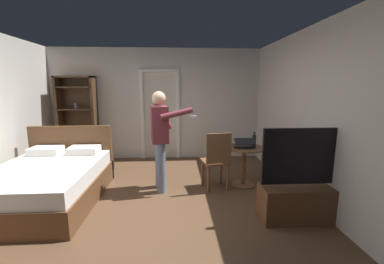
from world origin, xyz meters
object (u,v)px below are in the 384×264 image
at_px(bed, 49,181).
at_px(laptop, 243,145).
at_px(bookshelf, 78,117).
at_px(person_blue_shirt, 160,135).
at_px(side_table, 244,159).
at_px(tv_flatscreen, 307,194).
at_px(suitcase_dark, 96,165).
at_px(wooden_chair, 217,159).
at_px(bottle_on_table, 254,141).
at_px(suitcase_small, 98,163).

xyz_separation_m(bed, laptop, (3.08, 0.36, 0.45)).
xyz_separation_m(bookshelf, person_blue_shirt, (1.99, -1.78, -0.10)).
distance_m(bookshelf, laptop, 3.82).
bearing_deg(side_table, tv_flatscreen, -66.30).
xyz_separation_m(bookshelf, suitcase_dark, (0.60, -0.86, -0.89)).
bearing_deg(side_table, suitcase_dark, 163.52).
distance_m(laptop, suitcase_dark, 2.98).
bearing_deg(side_table, bookshelf, 153.61).
distance_m(wooden_chair, person_blue_shirt, 1.01).
relative_size(bookshelf, bottle_on_table, 7.08).
height_order(tv_flatscreen, suitcase_small, tv_flatscreen).
relative_size(tv_flatscreen, laptop, 3.60).
distance_m(tv_flatscreen, person_blue_shirt, 2.31).
xyz_separation_m(tv_flatscreen, person_blue_shirt, (-1.95, 1.09, 0.60)).
height_order(side_table, laptop, laptop).
relative_size(person_blue_shirt, suitcase_dark, 2.81).
bearing_deg(person_blue_shirt, side_table, 3.51).
distance_m(bed, person_blue_shirt, 1.83).
height_order(bottle_on_table, suitcase_dark, bottle_on_table).
distance_m(suitcase_dark, suitcase_small, 0.13).
bearing_deg(suitcase_dark, bottle_on_table, -30.31).
xyz_separation_m(bed, bookshelf, (-0.30, 2.10, 0.74)).
height_order(bed, suitcase_small, bed).
distance_m(person_blue_shirt, suitcase_small, 1.91).
bearing_deg(side_table, bed, -172.64).
height_order(wooden_chair, suitcase_dark, wooden_chair).
bearing_deg(suitcase_dark, bed, -116.74).
height_order(bottle_on_table, suitcase_small, bottle_on_table).
xyz_separation_m(bottle_on_table, wooden_chair, (-0.65, -0.07, -0.27)).
bearing_deg(tv_flatscreen, wooden_chair, 134.92).
relative_size(suitcase_dark, suitcase_small, 1.02).
height_order(bed, wooden_chair, bed).
xyz_separation_m(bed, suitcase_dark, (0.30, 1.24, -0.15)).
relative_size(tv_flatscreen, suitcase_dark, 2.10).
xyz_separation_m(wooden_chair, person_blue_shirt, (-0.93, 0.06, 0.41)).
xyz_separation_m(bottle_on_table, suitcase_dark, (-2.96, 0.91, -0.66)).
bearing_deg(side_table, bottle_on_table, -29.74).
bearing_deg(bookshelf, suitcase_small, -50.65).
xyz_separation_m(laptop, suitcase_small, (-2.78, 1.00, -0.59)).
bearing_deg(suitcase_dark, bookshelf, 111.76).
distance_m(laptop, person_blue_shirt, 1.41).
bearing_deg(suitcase_small, bookshelf, 138.04).
height_order(tv_flatscreen, suitcase_dark, tv_flatscreen).
height_order(bookshelf, bottle_on_table, bookshelf).
distance_m(side_table, person_blue_shirt, 1.51).
bearing_deg(wooden_chair, suitcase_dark, 156.91).
bearing_deg(person_blue_shirt, bed, -169.41).
bearing_deg(person_blue_shirt, bookshelf, 138.06).
height_order(tv_flatscreen, laptop, tv_flatscreen).
distance_m(bed, bottle_on_table, 3.31).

